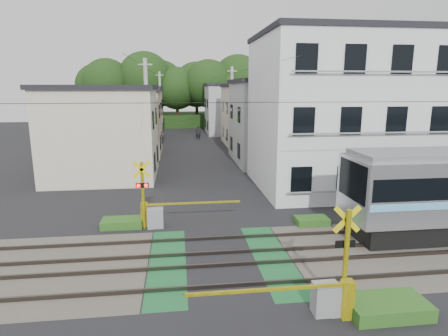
{
  "coord_description": "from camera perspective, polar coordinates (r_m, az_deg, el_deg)",
  "views": [
    {
      "loc": [
        -1.42,
        -12.46,
        6.13
      ],
      "look_at": [
        0.75,
        5.0,
        2.34
      ],
      "focal_mm": 30.0,
      "sensor_mm": 36.0,
      "label": 1
    }
  ],
  "objects": [
    {
      "name": "ground",
      "position": [
        13.96,
        -0.55,
        -13.9
      ],
      "size": [
        120.0,
        120.0,
        0.0
      ],
      "primitive_type": "plane",
      "color": "black"
    },
    {
      "name": "track_bed",
      "position": [
        13.95,
        -0.55,
        -13.76
      ],
      "size": [
        120.0,
        120.0,
        0.14
      ],
      "color": "#47423A",
      "rests_on": "ground"
    },
    {
      "name": "crossing_signal_near",
      "position": [
        11.09,
        15.85,
        -17.61
      ],
      "size": [
        4.74,
        0.65,
        3.09
      ],
      "color": "yellow",
      "rests_on": "ground"
    },
    {
      "name": "crossing_signal_far",
      "position": [
        17.05,
        -10.71,
        -6.61
      ],
      "size": [
        4.74,
        0.65,
        3.09
      ],
      "color": "yellow",
      "rests_on": "ground"
    },
    {
      "name": "apartment_block",
      "position": [
        24.14,
        17.37,
        8.1
      ],
      "size": [
        10.2,
        8.36,
        9.3
      ],
      "color": "white",
      "rests_on": "ground"
    },
    {
      "name": "houses_row",
      "position": [
        38.53,
        -4.62,
        7.81
      ],
      "size": [
        22.07,
        31.35,
        6.8
      ],
      "color": "beige",
      "rests_on": "ground"
    },
    {
      "name": "tree_hill",
      "position": [
        60.56,
        -5.91,
        11.73
      ],
      "size": [
        40.0,
        12.95,
        11.54
      ],
      "color": "#1B3612",
      "rests_on": "ground"
    },
    {
      "name": "catenary",
      "position": [
        14.74,
        23.27,
        1.64
      ],
      "size": [
        60.0,
        5.04,
        7.0
      ],
      "color": "#2D2D33",
      "rests_on": "ground"
    },
    {
      "name": "utility_poles",
      "position": [
        35.53,
        -6.56,
        8.76
      ],
      "size": [
        7.9,
        42.0,
        8.0
      ],
      "color": "#A5A5A0",
      "rests_on": "ground"
    },
    {
      "name": "pedestrian",
      "position": [
        45.15,
        -3.96,
        5.39
      ],
      "size": [
        0.65,
        0.47,
        1.68
      ],
      "primitive_type": "imported",
      "rotation": [
        0.0,
        0.0,
        3.03
      ],
      "color": "black",
      "rests_on": "ground"
    },
    {
      "name": "weed_patches",
      "position": [
        14.09,
        6.79,
        -12.91
      ],
      "size": [
        10.25,
        8.8,
        0.4
      ],
      "color": "#2D5E1E",
      "rests_on": "ground"
    }
  ]
}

